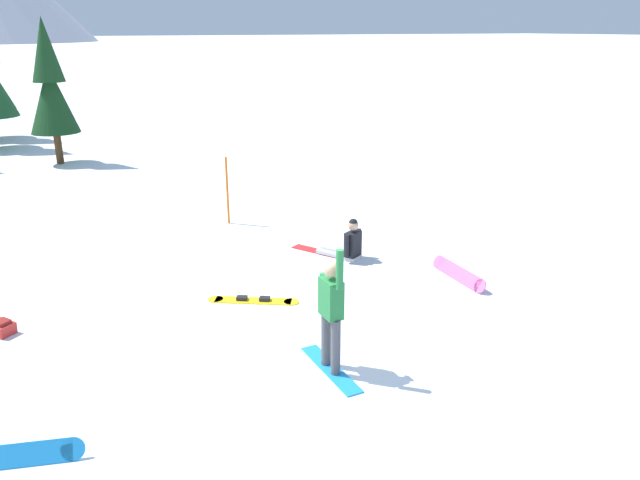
# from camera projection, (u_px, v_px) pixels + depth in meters

# --- Properties ---
(ground_plane) EXTENTS (800.00, 800.00, 0.00)m
(ground_plane) POSITION_uv_depth(u_px,v_px,m) (298.00, 364.00, 9.79)
(ground_plane) COLOR white
(snowboarder_foreground) EXTENTS (0.31, 1.58, 2.07)m
(snowboarder_foreground) POSITION_uv_depth(u_px,v_px,m) (331.00, 312.00, 9.30)
(snowboarder_foreground) COLOR #1E8CD8
(snowboarder_foreground) RESTS_ON ground_plane
(snowboarder_midground) EXTENTS (1.19, 1.71, 0.98)m
(snowboarder_midground) POSITION_uv_depth(u_px,v_px,m) (346.00, 244.00, 14.14)
(snowboarder_midground) COLOR #B7B7BC
(snowboarder_midground) RESTS_ON ground_plane
(loose_snowboard_far_spare) EXTENTS (1.68, 1.19, 0.09)m
(loose_snowboard_far_spare) POSITION_uv_depth(u_px,v_px,m) (253.00, 300.00, 12.01)
(loose_snowboard_far_spare) COLOR yellow
(loose_snowboard_far_spare) RESTS_ON ground_plane
(loose_snowboard_near_right) EXTENTS (0.29, 1.79, 0.27)m
(loose_snowboard_near_right) POSITION_uv_depth(u_px,v_px,m) (459.00, 273.00, 13.02)
(loose_snowboard_near_right) COLOR pink
(loose_snowboard_near_right) RESTS_ON ground_plane
(loose_snowboard_near_left) EXTENTS (1.76, 0.64, 0.28)m
(loose_snowboard_near_left) POSITION_uv_depth(u_px,v_px,m) (7.00, 456.00, 7.47)
(loose_snowboard_near_left) COLOR #1E8CD8
(loose_snowboard_near_left) RESTS_ON ground_plane
(backpack_red) EXTENTS (0.53, 0.55, 0.27)m
(backpack_red) POSITION_uv_depth(u_px,v_px,m) (0.00, 327.00, 10.70)
(backpack_red) COLOR red
(backpack_red) RESTS_ON ground_plane
(trail_marker_pole) EXTENTS (0.06, 0.06, 1.83)m
(trail_marker_pole) POSITION_uv_depth(u_px,v_px,m) (227.00, 191.00, 16.50)
(trail_marker_pole) COLOR orange
(trail_marker_pole) RESTS_ON ground_plane
(pine_tree_young) EXTENTS (1.81, 1.81, 5.44)m
(pine_tree_young) POSITION_uv_depth(u_px,v_px,m) (50.00, 86.00, 23.20)
(pine_tree_young) COLOR #472D19
(pine_tree_young) RESTS_ON ground_plane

